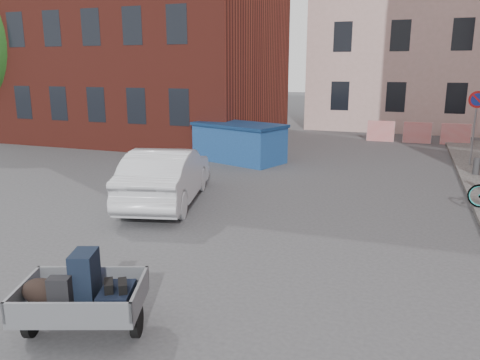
% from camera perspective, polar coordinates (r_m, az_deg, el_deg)
% --- Properties ---
extents(ground, '(120.00, 120.00, 0.00)m').
position_cam_1_polar(ground, '(10.44, -2.65, -6.46)').
color(ground, '#38383A').
rests_on(ground, ground).
extents(building_pink, '(16.00, 8.00, 14.00)m').
position_cam_1_polar(building_pink, '(31.32, 25.21, 18.64)').
color(building_pink, '#BE9C92').
rests_on(building_pink, ground).
extents(far_building, '(6.00, 6.00, 8.00)m').
position_cam_1_polar(far_building, '(39.12, -18.09, 13.56)').
color(far_building, maroon).
rests_on(far_building, ground).
extents(no_parking_sign, '(0.60, 0.09, 2.65)m').
position_cam_1_polar(no_parking_sign, '(18.74, 26.83, 7.36)').
color(no_parking_sign, gray).
rests_on(no_parking_sign, sidewalk).
extents(barriers, '(4.70, 0.18, 1.00)m').
position_cam_1_polar(barriers, '(24.25, 20.79, 5.42)').
color(barriers, red).
rests_on(barriers, ground).
extents(trailer, '(1.88, 1.98, 1.20)m').
position_cam_1_polar(trailer, '(6.79, -18.85, -13.14)').
color(trailer, black).
rests_on(trailer, ground).
extents(dumpster, '(3.93, 2.91, 1.48)m').
position_cam_1_polar(dumpster, '(18.21, -0.12, 4.64)').
color(dumpster, navy).
rests_on(dumpster, ground).
extents(silver_car, '(2.68, 4.80, 1.50)m').
position_cam_1_polar(silver_car, '(12.70, -8.97, 0.55)').
color(silver_car, silver).
rests_on(silver_car, ground).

